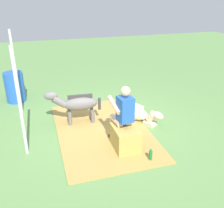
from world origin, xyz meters
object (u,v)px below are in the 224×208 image
at_px(pony_lying, 136,113).
at_px(water_barrel, 15,87).
at_px(soda_bottle, 151,155).
at_px(pony_standing, 77,104).
at_px(person_seated, 122,113).
at_px(tent_pole_right, 16,74).
at_px(hay_bale, 125,138).
at_px(tent_pole_left, 20,104).

height_order(pony_lying, water_barrel, water_barrel).
bearing_deg(soda_bottle, pony_standing, 29.53).
height_order(person_seated, water_barrel, person_seated).
height_order(person_seated, tent_pole_right, tent_pole_right).
distance_m(hay_bale, pony_standing, 1.62).
relative_size(pony_lying, tent_pole_right, 0.58).
bearing_deg(water_barrel, person_seated, -144.22).
relative_size(hay_bale, person_seated, 0.48).
bearing_deg(water_barrel, tent_pole_left, -174.16).
relative_size(person_seated, water_barrel, 1.55).
bearing_deg(pony_standing, tent_pole_left, 128.95).
xyz_separation_m(water_barrel, tent_pole_left, (-2.89, -0.29, 0.66)).
bearing_deg(pony_lying, pony_standing, 80.84).
bearing_deg(person_seated, hay_bale, -174.62).
relative_size(hay_bale, pony_lying, 0.51).
height_order(person_seated, soda_bottle, person_seated).
bearing_deg(tent_pole_left, water_barrel, 5.84).
height_order(hay_bale, tent_pole_right, tent_pole_right).
bearing_deg(hay_bale, soda_bottle, -148.02).
bearing_deg(soda_bottle, pony_lying, -12.18).
bearing_deg(hay_bale, tent_pole_left, 78.10).
xyz_separation_m(hay_bale, tent_pole_right, (2.44, 2.12, 0.85)).
xyz_separation_m(water_barrel, tent_pole_right, (-0.86, -0.16, 0.66)).
xyz_separation_m(pony_lying, water_barrel, (2.14, 2.98, 0.25)).
relative_size(tent_pole_left, tent_pole_right, 1.00).
distance_m(hay_bale, soda_bottle, 0.64).
height_order(pony_lying, tent_pole_right, tent_pole_right).
xyz_separation_m(hay_bale, soda_bottle, (-0.54, -0.34, -0.11)).
bearing_deg(soda_bottle, water_barrel, 34.23).
relative_size(person_seated, tent_pole_right, 0.62).
height_order(person_seated, tent_pole_left, tent_pole_left).
xyz_separation_m(hay_bale, person_seated, (0.16, 0.02, 0.52)).
distance_m(hay_bale, pony_lying, 1.36).
bearing_deg(pony_lying, water_barrel, 54.37).
bearing_deg(person_seated, tent_pole_right, 42.68).
xyz_separation_m(hay_bale, water_barrel, (3.30, 2.28, 0.20)).
bearing_deg(pony_standing, person_seated, -148.86).
xyz_separation_m(hay_bale, tent_pole_left, (0.42, 1.98, 0.85)).
bearing_deg(pony_lying, person_seated, 144.31).
bearing_deg(hay_bale, tent_pole_right, 40.90).
height_order(hay_bale, pony_standing, pony_standing).
distance_m(person_seated, pony_standing, 1.47).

